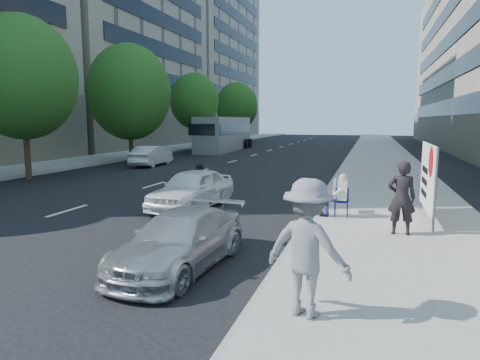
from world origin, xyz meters
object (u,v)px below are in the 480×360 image
(seated_protester, at_px, (338,193))
(bus, at_px, (224,134))
(jogger, at_px, (308,248))
(pedestrian_woman, at_px, (402,198))
(white_sedan_mid, at_px, (151,156))
(motorcycle, at_px, (201,185))
(white_sedan_near, at_px, (192,189))
(protest_banner, at_px, (428,177))
(parked_sedan, at_px, (180,240))

(seated_protester, bearing_deg, bus, 115.40)
(jogger, distance_m, bus, 36.82)
(pedestrian_woman, height_order, white_sedan_mid, pedestrian_woman)
(seated_protester, bearing_deg, motorcycle, 161.84)
(seated_protester, distance_m, white_sedan_near, 4.97)
(seated_protester, relative_size, motorcycle, 0.64)
(white_sedan_mid, distance_m, bus, 15.06)
(seated_protester, relative_size, bus, 0.11)
(pedestrian_woman, relative_size, protest_banner, 0.61)
(pedestrian_woman, bearing_deg, seated_protester, -45.19)
(jogger, distance_m, white_sedan_mid, 23.39)
(jogger, height_order, white_sedan_near, jogger)
(pedestrian_woman, distance_m, white_sedan_near, 6.95)
(seated_protester, height_order, white_sedan_mid, seated_protester)
(seated_protester, distance_m, protest_banner, 2.58)
(seated_protester, distance_m, motorcycle, 5.36)
(seated_protester, relative_size, parked_sedan, 0.33)
(protest_banner, bearing_deg, white_sedan_near, 179.27)
(jogger, bearing_deg, seated_protester, -72.44)
(white_sedan_near, height_order, motorcycle, motorcycle)
(seated_protester, bearing_deg, jogger, -89.55)
(white_sedan_mid, bearing_deg, bus, -93.70)
(protest_banner, distance_m, white_sedan_near, 7.46)
(seated_protester, xyz_separation_m, pedestrian_woman, (1.68, -1.59, 0.22))
(white_sedan_near, relative_size, bus, 0.33)
(protest_banner, relative_size, white_sedan_mid, 0.76)
(pedestrian_woman, distance_m, protest_banner, 2.17)
(parked_sedan, distance_m, bus, 34.29)
(parked_sedan, distance_m, white_sedan_mid, 20.43)
(white_sedan_mid, distance_m, motorcycle, 13.49)
(protest_banner, height_order, bus, bus)
(jogger, height_order, pedestrian_woman, jogger)
(protest_banner, distance_m, bus, 31.33)
(motorcycle, height_order, bus, bus)
(white_sedan_mid, bearing_deg, seated_protester, 132.35)
(parked_sedan, relative_size, motorcycle, 1.95)
(pedestrian_woman, height_order, motorcycle, pedestrian_woman)
(pedestrian_woman, bearing_deg, jogger, 71.06)
(jogger, height_order, white_sedan_mid, jogger)
(seated_protester, relative_size, jogger, 0.64)
(bus, bearing_deg, motorcycle, -75.74)
(protest_banner, bearing_deg, jogger, -108.67)
(pedestrian_woman, height_order, white_sedan_near, pedestrian_woman)
(pedestrian_woman, xyz_separation_m, motorcycle, (-6.77, 3.26, -0.45))
(seated_protester, relative_size, white_sedan_near, 0.33)
(white_sedan_near, height_order, white_sedan_mid, white_sedan_near)
(white_sedan_mid, bearing_deg, parked_sedan, 116.39)
(pedestrian_woman, bearing_deg, white_sedan_near, -19.15)
(seated_protester, xyz_separation_m, parked_sedan, (-2.79, -5.11, -0.29))
(pedestrian_woman, distance_m, bus, 32.70)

